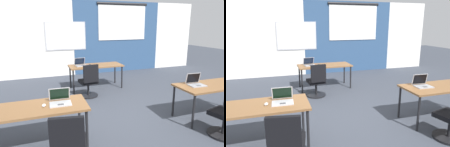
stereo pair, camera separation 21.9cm
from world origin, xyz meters
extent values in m
plane|color=#383D47|center=(0.00, 0.00, 0.00)|extent=(24.00, 24.00, 0.00)
cube|color=silver|center=(0.00, 4.20, 1.40)|extent=(10.00, 0.20, 2.80)
cube|color=#2D4C75|center=(1.48, 4.09, 1.40)|extent=(3.58, 0.01, 2.80)
cube|color=#B7B7BC|center=(-0.61, 4.09, 1.50)|extent=(1.48, 0.02, 1.04)
cube|color=white|center=(-0.61, 4.08, 1.50)|extent=(1.40, 0.02, 0.96)
cube|color=white|center=(1.65, 4.08, 1.98)|extent=(2.00, 0.02, 1.35)
cylinder|color=black|center=(1.65, 4.08, 2.70)|extent=(2.10, 0.10, 0.10)
cube|color=brown|center=(-1.75, -0.60, 0.70)|extent=(1.60, 0.70, 0.04)
cylinder|color=black|center=(-1.01, -0.90, 0.34)|extent=(0.04, 0.04, 0.68)
cylinder|color=black|center=(-1.01, -0.30, 0.34)|extent=(0.04, 0.04, 0.68)
cube|color=brown|center=(1.75, -0.60, 0.70)|extent=(1.60, 0.70, 0.04)
cylinder|color=black|center=(1.01, -0.90, 0.34)|extent=(0.04, 0.04, 0.68)
cylinder|color=black|center=(1.01, -0.30, 0.34)|extent=(0.04, 0.04, 0.68)
cube|color=brown|center=(0.00, 2.20, 0.70)|extent=(1.60, 0.70, 0.04)
cylinder|color=black|center=(-0.74, 1.90, 0.34)|extent=(0.04, 0.04, 0.68)
cylinder|color=black|center=(0.74, 1.90, 0.34)|extent=(0.04, 0.04, 0.68)
cylinder|color=black|center=(-0.74, 2.50, 0.34)|extent=(0.04, 0.04, 0.68)
cylinder|color=black|center=(0.74, 2.50, 0.34)|extent=(0.04, 0.04, 0.68)
cube|color=#9E9EA3|center=(-0.44, 2.20, 0.73)|extent=(0.36, 0.27, 0.02)
cube|color=#4C4C4F|center=(-0.44, 2.15, 0.74)|extent=(0.10, 0.07, 0.00)
cube|color=#9E9EA3|center=(-0.46, 2.35, 0.84)|extent=(0.34, 0.11, 0.21)
cube|color=black|center=(-0.46, 2.34, 0.84)|extent=(0.30, 0.10, 0.19)
cube|color=navy|center=(-0.18, 2.20, 0.72)|extent=(0.22, 0.19, 0.00)
ellipsoid|color=black|center=(-0.18, 2.20, 0.74)|extent=(0.09, 0.11, 0.03)
cylinder|color=black|center=(-0.41, 1.54, 0.02)|extent=(0.52, 0.52, 0.04)
cylinder|color=black|center=(-0.41, 1.54, 0.21)|extent=(0.06, 0.06, 0.34)
cube|color=black|center=(-0.41, 1.54, 0.42)|extent=(0.48, 0.48, 0.08)
cube|color=black|center=(-0.38, 1.29, 0.69)|extent=(0.40, 0.10, 0.46)
sphere|color=black|center=(-0.43, 1.77, 0.02)|extent=(0.04, 0.04, 0.04)
sphere|color=black|center=(-0.18, 1.49, 0.02)|extent=(0.04, 0.04, 0.04)
sphere|color=black|center=(-0.62, 1.45, 0.02)|extent=(0.04, 0.04, 0.04)
cube|color=#9E9EA3|center=(1.35, -0.56, 0.73)|extent=(0.34, 0.25, 0.02)
cube|color=#4C4C4F|center=(1.35, -0.61, 0.74)|extent=(0.09, 0.07, 0.00)
cube|color=#9E9EA3|center=(1.36, -0.42, 0.85)|extent=(0.33, 0.07, 0.22)
cube|color=black|center=(1.36, -0.43, 0.85)|extent=(0.30, 0.06, 0.19)
cylinder|color=black|center=(1.37, -1.28, 0.02)|extent=(0.52, 0.52, 0.04)
cylinder|color=black|center=(1.37, -1.28, 0.21)|extent=(0.06, 0.06, 0.34)
sphere|color=black|center=(1.31, -1.05, 0.02)|extent=(0.04, 0.04, 0.04)
sphere|color=black|center=(1.17, -1.40, 0.02)|extent=(0.04, 0.04, 0.04)
cube|color=#B7B7BC|center=(-1.35, -0.62, 0.73)|extent=(0.34, 0.24, 0.02)
cube|color=#4C4C4F|center=(-1.35, -0.67, 0.74)|extent=(0.09, 0.06, 0.00)
cube|color=#B7B7BC|center=(-1.35, -0.47, 0.84)|extent=(0.33, 0.08, 0.21)
cube|color=black|center=(-1.35, -0.48, 0.84)|extent=(0.30, 0.07, 0.19)
ellipsoid|color=silver|center=(-1.60, -0.61, 0.74)|extent=(0.07, 0.11, 0.03)
cube|color=black|center=(-1.34, -1.29, 0.42)|extent=(0.51, 0.51, 0.08)
cube|color=black|center=(-1.38, -1.54, 0.69)|extent=(0.40, 0.13, 0.46)
camera|label=1|loc=(-1.62, -3.69, 1.94)|focal=32.76mm
camera|label=2|loc=(-1.41, -3.76, 1.94)|focal=32.76mm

